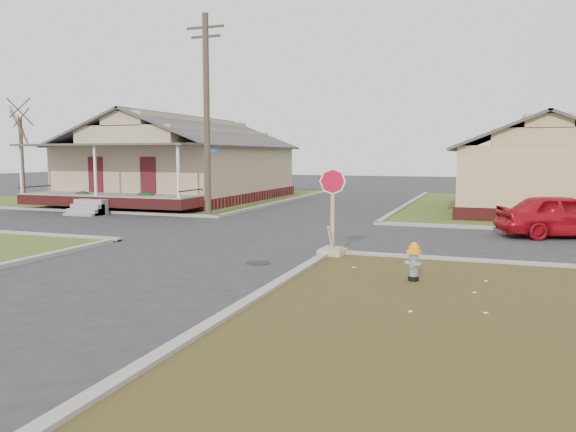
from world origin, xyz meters
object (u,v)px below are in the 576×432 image
(utility_pole, at_px, (207,113))
(stop_sign, at_px, (332,236))
(fire_hydrant, at_px, (414,260))
(red_sedan, at_px, (564,216))

(utility_pole, distance_m, stop_sign, 11.87)
(stop_sign, bearing_deg, utility_pole, 141.18)
(fire_hydrant, xyz_separation_m, red_sedan, (3.96, 8.74, 0.22))
(utility_pole, xyz_separation_m, fire_hydrant, (10.50, -10.32, -4.14))
(stop_sign, relative_size, red_sedan, 0.55)
(stop_sign, bearing_deg, red_sedan, 49.24)
(utility_pole, bearing_deg, stop_sign, -44.39)
(fire_hydrant, bearing_deg, utility_pole, 154.10)
(red_sedan, bearing_deg, fire_hydrant, 136.56)
(fire_hydrant, height_order, stop_sign, stop_sign)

